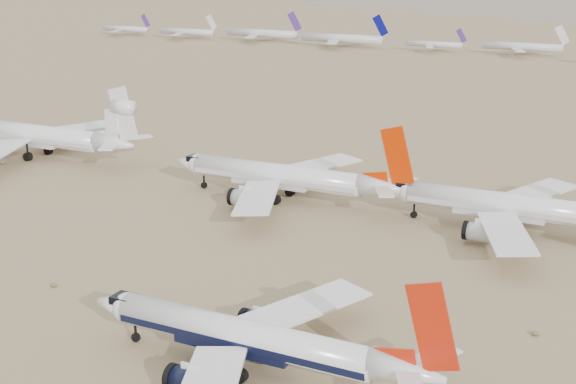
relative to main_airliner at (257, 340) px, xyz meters
The scene contains 5 objects.
ground 12.15m from the main_airliner, 150.91° to the right, with size 7000.00×7000.00×0.00m, color olive.
main_airliner is the anchor object (origin of this frame).
row2_gold_tail 67.58m from the main_airliner, 74.88° to the left, with size 49.12×48.04×17.49m.
row2_orange_tail 70.32m from the main_airliner, 114.08° to the left, with size 50.31×49.22×17.95m.
row2_white_trijet 119.75m from the main_airliner, 145.12° to the left, with size 56.29×55.01×19.95m.
Camera 1 is at (52.28, -70.14, 48.85)m, focal length 50.00 mm.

